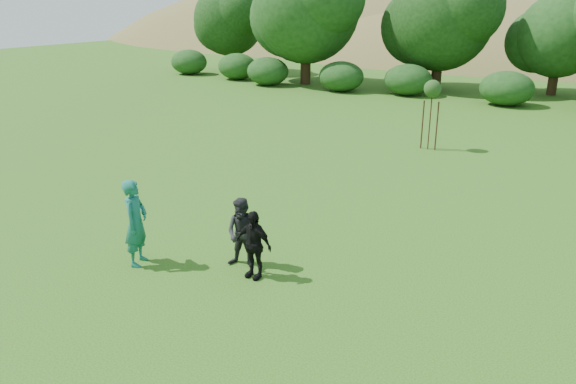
# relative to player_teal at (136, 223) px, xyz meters

# --- Properties ---
(ground) EXTENTS (120.00, 120.00, 0.00)m
(ground) POSITION_rel_player_teal_xyz_m (1.99, 0.50, -1.03)
(ground) COLOR #19470C
(ground) RESTS_ON ground
(player_teal) EXTENTS (0.73, 0.88, 2.07)m
(player_teal) POSITION_rel_player_teal_xyz_m (0.00, 0.00, 0.00)
(player_teal) COLOR #166654
(player_teal) RESTS_ON ground
(player_grey) EXTENTS (0.92, 0.78, 1.67)m
(player_grey) POSITION_rel_player_teal_xyz_m (2.21, 1.14, -0.20)
(player_grey) COLOR black
(player_grey) RESTS_ON ground
(player_black) EXTENTS (0.94, 0.43, 1.58)m
(player_black) POSITION_rel_player_teal_xyz_m (2.70, 0.84, -0.24)
(player_black) COLOR black
(player_black) RESTS_ON ground
(frisbee) EXTENTS (0.27, 0.27, 0.04)m
(frisbee) POSITION_rel_player_teal_xyz_m (2.66, 0.93, 0.03)
(frisbee) COLOR white
(frisbee) RESTS_ON ground
(sapling) EXTENTS (0.70, 0.70, 2.85)m
(sapling) POSITION_rel_player_teal_xyz_m (2.50, 13.87, 1.39)
(sapling) COLOR #371F15
(sapling) RESTS_ON ground
(hillside) EXTENTS (150.00, 72.00, 52.00)m
(hillside) POSITION_rel_player_teal_xyz_m (1.43, 68.95, -13.01)
(hillside) COLOR olive
(hillside) RESTS_ON ground
(tree_row) EXTENTS (53.92, 10.38, 9.62)m
(tree_row) POSITION_rel_player_teal_xyz_m (5.22, 29.18, 3.84)
(tree_row) COLOR #3A2616
(tree_row) RESTS_ON ground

